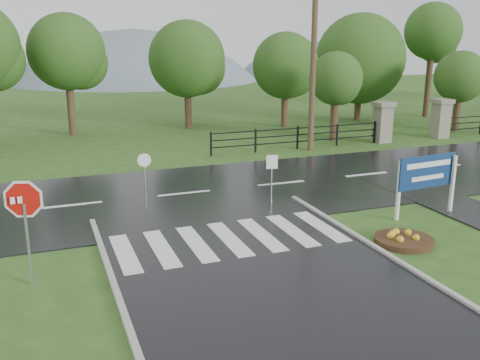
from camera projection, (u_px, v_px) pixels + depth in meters
name	position (u px, v px, depth m)	size (l,w,h in m)	color
ground	(312.00, 325.00, 10.96)	(120.00, 120.00, 0.00)	#2C541C
main_road	(184.00, 194.00, 19.98)	(90.00, 8.00, 0.04)	black
crosswalk	(229.00, 239.00, 15.45)	(6.50, 2.80, 0.02)	silver
pillar_west	(383.00, 121.00, 29.56)	(1.00, 1.00, 2.24)	gray
pillar_east	(441.00, 117.00, 30.94)	(1.00, 1.00, 2.24)	gray
fence_west	(298.00, 135.00, 27.87)	(9.58, 0.08, 1.20)	black
hills	(108.00, 193.00, 74.83)	(102.00, 48.00, 48.00)	slate
treeline	(140.00, 132.00, 32.95)	(83.20, 5.20, 10.00)	#234916
stop_sign	(24.00, 209.00, 12.22)	(1.17, 0.38, 2.74)	#939399
estate_billboard	(427.00, 175.00, 17.21)	(2.34, 0.28, 2.05)	silver
flower_bed	(404.00, 239.00, 15.24)	(1.67, 1.67, 0.33)	#332111
reg_sign_small	(272.00, 169.00, 18.44)	(0.39, 0.10, 1.79)	#939399
reg_sign_round	(145.00, 174.00, 17.91)	(0.46, 0.08, 1.96)	#939399
utility_pole_east	(313.00, 63.00, 26.62)	(1.55, 0.35, 8.77)	#473523
entrance_tree_left	(336.00, 79.00, 29.57)	(2.96, 2.96, 4.95)	#3D2B1C
entrance_tree_right	(460.00, 77.00, 32.61)	(3.14, 3.14, 4.91)	#3D2B1C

